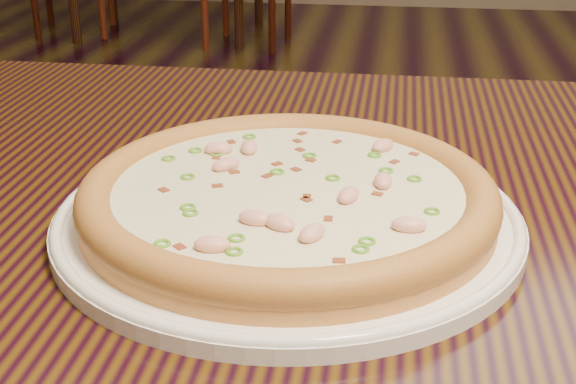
# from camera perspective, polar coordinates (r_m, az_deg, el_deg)

# --- Properties ---
(hero_table) EXTENTS (1.20, 0.80, 0.75)m
(hero_table) POSITION_cam_1_polar(r_m,az_deg,el_deg) (0.71, 10.27, -8.42)
(hero_table) COLOR black
(hero_table) RESTS_ON ground
(plate) EXTENTS (0.36, 0.36, 0.02)m
(plate) POSITION_cam_1_polar(r_m,az_deg,el_deg) (0.62, 0.00, -1.80)
(plate) COLOR white
(plate) RESTS_ON hero_table
(pizza) EXTENTS (0.32, 0.32, 0.03)m
(pizza) POSITION_cam_1_polar(r_m,az_deg,el_deg) (0.61, 0.00, -0.25)
(pizza) COLOR #CF894A
(pizza) RESTS_ON plate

